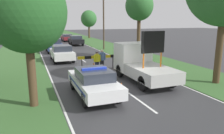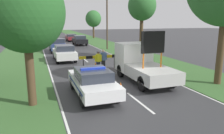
# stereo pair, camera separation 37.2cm
# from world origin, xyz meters

# --- Properties ---
(ground_plane) EXTENTS (160.00, 160.00, 0.00)m
(ground_plane) POSITION_xyz_m (0.00, 0.00, 0.00)
(ground_plane) COLOR #333335
(lane_markings) EXTENTS (7.60, 72.52, 0.01)m
(lane_markings) POSITION_xyz_m (0.00, 19.42, 0.00)
(lane_markings) COLOR silver
(lane_markings) RESTS_ON ground
(grass_verge_left) EXTENTS (4.95, 120.00, 0.03)m
(grass_verge_left) POSITION_xyz_m (-6.32, 20.00, 0.01)
(grass_verge_left) COLOR #38602D
(grass_verge_left) RESTS_ON ground
(grass_verge_right) EXTENTS (4.95, 120.00, 0.03)m
(grass_verge_right) POSITION_xyz_m (6.32, 20.00, 0.01)
(grass_verge_right) COLOR #38602D
(grass_verge_right) RESTS_ON ground
(police_car) EXTENTS (1.90, 4.82, 1.57)m
(police_car) POSITION_xyz_m (-1.92, -0.72, 0.78)
(police_car) COLOR white
(police_car) RESTS_ON ground
(work_truck) EXTENTS (2.23, 5.37, 3.36)m
(work_truck) POSITION_xyz_m (1.92, 1.27, 1.15)
(work_truck) COLOR white
(work_truck) RESTS_ON ground
(road_barrier) EXTENTS (3.33, 0.08, 1.16)m
(road_barrier) POSITION_xyz_m (0.18, 5.31, 0.97)
(road_barrier) COLOR black
(road_barrier) RESTS_ON ground
(police_officer) EXTENTS (0.57, 0.36, 1.60)m
(police_officer) POSITION_xyz_m (-0.10, 4.57, 0.95)
(police_officer) COLOR #191E38
(police_officer) RESTS_ON ground
(pedestrian_civilian) EXTENTS (0.61, 0.39, 1.69)m
(pedestrian_civilian) POSITION_xyz_m (0.39, 4.83, 0.99)
(pedestrian_civilian) COLOR #232326
(pedestrian_civilian) RESTS_ON ground
(traffic_cone_near_police) EXTENTS (0.45, 0.45, 0.62)m
(traffic_cone_near_police) POSITION_xyz_m (-0.44, 1.48, 0.30)
(traffic_cone_near_police) COLOR black
(traffic_cone_near_police) RESTS_ON ground
(traffic_cone_centre_front) EXTENTS (0.39, 0.39, 0.55)m
(traffic_cone_centre_front) POSITION_xyz_m (-0.05, 5.70, 0.27)
(traffic_cone_centre_front) COLOR black
(traffic_cone_centre_front) RESTS_ON ground
(traffic_cone_near_truck) EXTENTS (0.45, 0.45, 0.62)m
(traffic_cone_near_truck) POSITION_xyz_m (1.84, 5.05, 0.31)
(traffic_cone_near_truck) COLOR black
(traffic_cone_near_truck) RESTS_ON ground
(traffic_cone_behind_barrier) EXTENTS (0.34, 0.34, 0.48)m
(traffic_cone_behind_barrier) POSITION_xyz_m (-0.20, -0.44, 0.24)
(traffic_cone_behind_barrier) COLOR black
(traffic_cone_behind_barrier) RESTS_ON ground
(queued_car_van_white) EXTENTS (1.92, 4.53, 1.57)m
(queued_car_van_white) POSITION_xyz_m (-2.01, 10.24, 0.82)
(queued_car_van_white) COLOR silver
(queued_car_van_white) RESTS_ON ground
(queued_car_hatch_blue) EXTENTS (1.82, 4.41, 1.71)m
(queued_car_hatch_blue) POSITION_xyz_m (-2.04, 16.86, 0.88)
(queued_car_hatch_blue) COLOR navy
(queued_car_hatch_blue) RESTS_ON ground
(queued_car_sedan_black) EXTENTS (1.86, 4.22, 1.54)m
(queued_car_sedan_black) POSITION_xyz_m (2.15, 23.54, 0.82)
(queued_car_sedan_black) COLOR black
(queued_car_sedan_black) RESTS_ON ground
(queued_car_wagon_maroon) EXTENTS (1.80, 4.23, 1.35)m
(queued_car_wagon_maroon) POSITION_xyz_m (1.95, 30.70, 0.72)
(queued_car_wagon_maroon) COLOR maroon
(queued_car_wagon_maroon) RESTS_ON ground
(roadside_tree_near_left) EXTENTS (2.86, 2.86, 6.92)m
(roadside_tree_near_left) POSITION_xyz_m (5.83, 8.97, 5.34)
(roadside_tree_near_left) COLOR #4C3823
(roadside_tree_near_left) RESTS_ON ground
(roadside_tree_near_right) EXTENTS (3.47, 3.47, 6.09)m
(roadside_tree_near_right) POSITION_xyz_m (7.80, 36.25, 4.24)
(roadside_tree_near_right) COLOR #4C3823
(roadside_tree_near_right) RESTS_ON ground
(roadside_tree_mid_left) EXTENTS (3.47, 3.47, 6.18)m
(roadside_tree_mid_left) POSITION_xyz_m (-4.99, -1.13, 4.33)
(roadside_tree_mid_left) COLOR #4C3823
(roadside_tree_mid_left) RESTS_ON ground
(utility_pole) EXTENTS (1.20, 0.20, 8.30)m
(utility_pole) POSITION_xyz_m (4.70, 17.01, 4.27)
(utility_pole) COLOR #473828
(utility_pole) RESTS_ON ground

